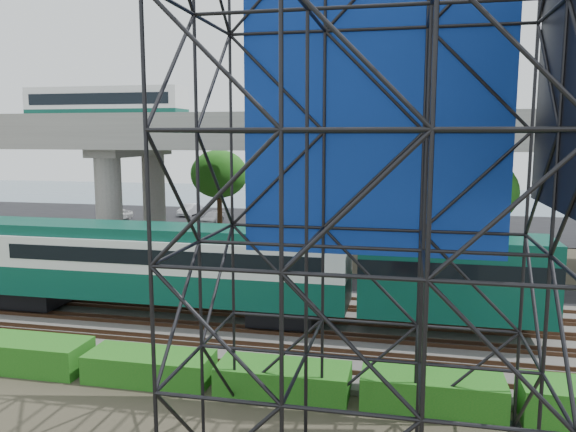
# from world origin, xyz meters

# --- Properties ---
(ground) EXTENTS (140.00, 140.00, 0.00)m
(ground) POSITION_xyz_m (0.00, 0.00, 0.00)
(ground) COLOR #474233
(ground) RESTS_ON ground
(ballast_bed) EXTENTS (90.00, 12.00, 0.20)m
(ballast_bed) POSITION_xyz_m (0.00, 2.00, 0.10)
(ballast_bed) COLOR slate
(ballast_bed) RESTS_ON ground
(service_road) EXTENTS (90.00, 5.00, 0.08)m
(service_road) POSITION_xyz_m (0.00, 10.50, 0.04)
(service_road) COLOR black
(service_road) RESTS_ON ground
(parking_lot) EXTENTS (90.00, 18.00, 0.08)m
(parking_lot) POSITION_xyz_m (0.00, 34.00, 0.04)
(parking_lot) COLOR black
(parking_lot) RESTS_ON ground
(harbor_water) EXTENTS (140.00, 40.00, 0.03)m
(harbor_water) POSITION_xyz_m (0.00, 56.00, 0.01)
(harbor_water) COLOR #425F6D
(harbor_water) RESTS_ON ground
(rail_tracks) EXTENTS (90.00, 9.52, 0.16)m
(rail_tracks) POSITION_xyz_m (0.00, 2.00, 0.28)
(rail_tracks) COLOR #472D1E
(rail_tracks) RESTS_ON ballast_bed
(commuter_train) EXTENTS (29.30, 3.06, 4.30)m
(commuter_train) POSITION_xyz_m (0.21, 2.00, 2.88)
(commuter_train) COLOR black
(commuter_train) RESTS_ON rail_tracks
(overpass) EXTENTS (80.00, 12.00, 12.40)m
(overpass) POSITION_xyz_m (-0.87, 16.00, 8.21)
(overpass) COLOR #9E9B93
(overpass) RESTS_ON ground
(scaffold_tower) EXTENTS (9.36, 6.36, 15.00)m
(scaffold_tower) POSITION_xyz_m (8.97, -7.98, 7.47)
(scaffold_tower) COLOR black
(scaffold_tower) RESTS_ON ground
(hedge_strip) EXTENTS (34.60, 1.80, 1.20)m
(hedge_strip) POSITION_xyz_m (1.01, -4.30, 0.56)
(hedge_strip) COLOR #175D15
(hedge_strip) RESTS_ON ground
(trees) EXTENTS (40.94, 16.94, 7.69)m
(trees) POSITION_xyz_m (-4.67, 16.17, 5.57)
(trees) COLOR #382314
(trees) RESTS_ON ground
(suv) EXTENTS (5.76, 3.99, 1.46)m
(suv) POSITION_xyz_m (-6.92, 10.05, 0.81)
(suv) COLOR black
(suv) RESTS_ON service_road
(parked_cars) EXTENTS (37.95, 9.74, 1.29)m
(parked_cars) POSITION_xyz_m (0.46, 33.82, 0.69)
(parked_cars) COLOR silver
(parked_cars) RESTS_ON parking_lot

